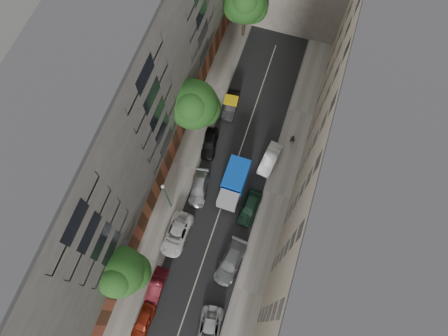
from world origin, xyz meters
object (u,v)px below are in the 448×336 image
at_px(tree_near, 120,273).
at_px(tree_far, 245,4).
at_px(car_right_1, 230,262).
at_px(tarp_truck, 234,183).
at_px(lamp_post, 166,195).
at_px(car_right_0, 209,331).
at_px(car_left_1, 157,286).
at_px(car_left_0, 143,322).
at_px(car_left_4, 210,143).
at_px(tree_mid, 194,106).
at_px(car_right_2, 250,207).
at_px(car_left_2, 177,234).
at_px(pedestrian, 292,139).
at_px(car_left_5, 231,105).
at_px(car_left_3, 199,188).
at_px(car_right_3, 270,159).

bearing_deg(tree_near, tree_far, 86.92).
height_order(car_right_1, tree_far, tree_far).
xyz_separation_m(tarp_truck, lamp_post, (-5.86, -4.26, 2.88)).
bearing_deg(lamp_post, car_right_0, -53.20).
relative_size(car_left_1, lamp_post, 0.57).
bearing_deg(car_left_0, car_left_4, 91.50).
distance_m(tarp_truck, car_right_0, 15.21).
xyz_separation_m(car_left_1, tree_mid, (-2.14, 18.29, 4.86)).
xyz_separation_m(car_right_2, tree_far, (-7.55, 22.49, 4.94)).
bearing_deg(car_right_0, tree_mid, 104.82).
relative_size(car_left_2, pedestrian, 3.17).
bearing_deg(tree_mid, car_left_4, -34.85).
distance_m(car_left_2, car_left_4, 11.20).
relative_size(car_left_4, car_right_2, 0.93).
height_order(car_left_1, lamp_post, lamp_post).
bearing_deg(tree_far, car_left_2, -87.96).
bearing_deg(car_left_5, car_left_1, -96.97).
xyz_separation_m(car_left_3, car_right_3, (6.57, 5.80, 0.07)).
relative_size(car_left_1, tree_mid, 0.47).
relative_size(car_left_2, tree_far, 0.60).
distance_m(tree_near, tree_far, 33.50).
distance_m(car_right_1, car_right_3, 12.43).
bearing_deg(tree_near, car_right_3, 60.01).
relative_size(car_left_0, car_right_1, 0.74).
bearing_deg(tree_mid, tree_near, -91.75).
xyz_separation_m(car_right_0, lamp_post, (-8.06, 10.77, 3.66)).
distance_m(car_left_3, car_right_3, 8.77).
relative_size(tarp_truck, tree_near, 0.73).
distance_m(car_left_4, pedestrian, 9.60).
bearing_deg(tree_mid, car_right_1, -58.04).
distance_m(tarp_truck, car_left_1, 13.37).
bearing_deg(car_left_5, car_right_0, -82.19).
xyz_separation_m(car_left_0, car_left_3, (0.63, 14.80, 0.01)).
bearing_deg(car_left_4, tarp_truck, -52.63).
height_order(car_right_1, pedestrian, pedestrian).
distance_m(car_left_3, lamp_post, 5.16).
bearing_deg(car_left_0, pedestrian, 70.73).
distance_m(car_left_3, tree_near, 12.72).
bearing_deg(car_left_1, pedestrian, 65.65).
bearing_deg(car_right_3, car_right_1, -86.11).
distance_m(car_right_0, car_right_3, 19.38).
relative_size(car_right_0, lamp_post, 0.70).
xyz_separation_m(car_right_1, pedestrian, (2.60, 15.53, 0.21)).
height_order(tree_mid, pedestrian, tree_mid).
bearing_deg(car_left_5, tarp_truck, -75.67).
bearing_deg(pedestrian, car_right_1, 83.47).
xyz_separation_m(car_right_0, tree_mid, (-8.54, 20.65, 4.83)).
relative_size(car_left_1, car_left_4, 0.97).
xyz_separation_m(tarp_truck, tree_near, (-6.90, -12.83, 3.84)).
xyz_separation_m(car_left_0, car_left_2, (0.08, 9.20, 0.06)).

